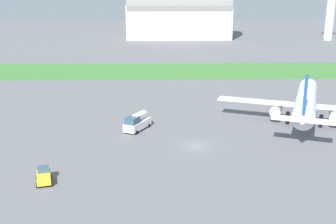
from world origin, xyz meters
name	(u,v)px	position (x,y,z in m)	size (l,w,h in m)	color
ground_plane	(197,146)	(0.00, 0.00, 0.00)	(600.00, 600.00, 0.00)	slate
grass_taxiway_strip	(178,71)	(0.00, 68.03, 0.04)	(360.00, 28.00, 0.08)	#3D7533
airplane_midfield_jet	(306,102)	(22.20, 11.48, 4.38)	(32.96, 32.72, 12.17)	white
fuel_truck_near_gate	(137,122)	(-10.44, 8.59, 1.58)	(5.18, 6.86, 3.29)	white
pushback_tug_midfield	(44,176)	(-22.20, -13.43, 0.91)	(2.83, 3.95, 1.95)	yellow
hangar_distant	(178,8)	(4.80, 163.82, 15.93)	(54.91, 26.76, 33.65)	#BCB7B2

